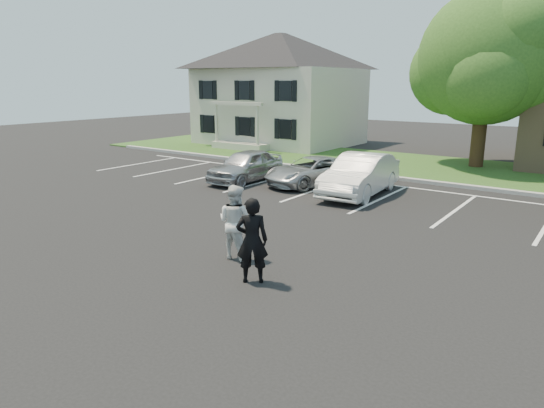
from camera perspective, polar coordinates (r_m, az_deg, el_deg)
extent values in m
plane|color=black|center=(12.16, -2.78, -6.66)|extent=(90.00, 90.00, 0.00)
cube|color=gray|center=(22.45, 16.68, 2.66)|extent=(40.00, 0.30, 0.15)
cube|color=#224110|center=(26.22, 19.61, 3.94)|extent=(44.00, 8.00, 0.08)
cube|color=silver|center=(27.37, -15.43, 4.58)|extent=(0.12, 5.20, 0.01)
cube|color=silver|center=(25.27, -11.41, 4.05)|extent=(0.12, 5.20, 0.01)
cube|color=silver|center=(23.32, -6.70, 3.40)|extent=(0.12, 5.20, 0.01)
cube|color=silver|center=(21.56, -1.19, 2.61)|extent=(0.12, 5.20, 0.01)
cube|color=silver|center=(20.03, 5.23, 1.66)|extent=(0.12, 5.20, 0.01)
cube|color=silver|center=(18.81, 12.58, 0.55)|extent=(0.12, 5.20, 0.01)
cube|color=silver|center=(17.94, 20.79, -0.70)|extent=(0.12, 5.20, 0.01)
cube|color=silver|center=(20.83, 19.09, 1.42)|extent=(34.00, 0.12, 0.01)
cube|color=#BFB5A0|center=(35.23, 0.95, 11.35)|extent=(10.00, 8.00, 5.20)
pyramid|color=black|center=(35.25, 0.98, 17.54)|extent=(10.30, 8.24, 2.40)
cube|color=#BFB5A0|center=(32.01, -3.50, 6.82)|extent=(4.00, 1.60, 0.50)
cylinder|color=#BFB5A0|center=(32.54, -6.55, 8.83)|extent=(0.18, 0.18, 2.70)
cylinder|color=#BFB5A0|center=(30.37, -1.74, 8.54)|extent=(0.18, 0.18, 2.70)
cube|color=#BFB5A0|center=(31.32, -4.29, 11.70)|extent=(4.20, 0.25, 0.20)
cube|color=black|center=(32.09, -3.21, 9.09)|extent=(0.90, 0.06, 1.20)
cube|color=black|center=(31.97, -3.27, 13.20)|extent=(0.90, 0.06, 1.20)
cube|color=black|center=(32.50, -4.12, 9.14)|extent=(0.32, 0.05, 1.25)
cube|color=black|center=(31.69, -2.29, 9.04)|extent=(0.32, 0.05, 1.25)
cylinder|color=black|center=(27.14, 23.13, 7.28)|extent=(0.70, 0.70, 3.20)
sphere|color=#2C531C|center=(27.03, 23.96, 15.50)|extent=(6.60, 6.60, 6.60)
sphere|color=#2C531C|center=(27.39, 27.53, 14.04)|extent=(4.60, 4.60, 4.60)
sphere|color=#2C531C|center=(27.81, 20.48, 14.29)|extent=(4.40, 4.40, 4.40)
sphere|color=#2C531C|center=(25.45, 23.90, 13.62)|extent=(4.00, 4.00, 4.00)
sphere|color=#2C531C|center=(28.73, 23.52, 15.99)|extent=(4.20, 4.20, 4.20)
sphere|color=#2C531C|center=(25.96, 26.41, 17.35)|extent=(3.80, 3.80, 3.80)
imported|color=black|center=(10.60, -2.37, -4.31)|extent=(0.84, 0.79, 1.93)
imported|color=silver|center=(12.08, -4.37, -2.12)|extent=(0.96, 0.77, 1.88)
imported|color=#ADAEB2|center=(21.66, -3.09, 4.54)|extent=(1.80, 4.20, 1.41)
imported|color=#A0A3A7|center=(20.93, 4.69, 3.88)|extent=(3.21, 4.73, 1.20)
imported|color=silver|center=(19.27, 10.32, 3.39)|extent=(2.07, 4.95, 1.59)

